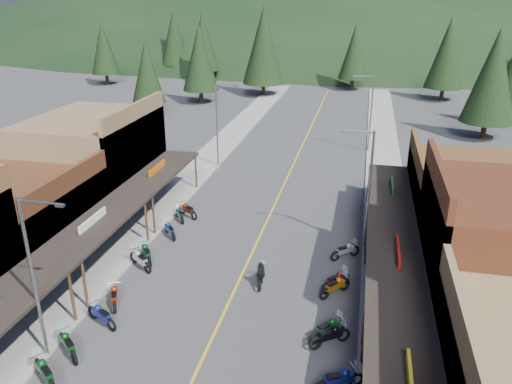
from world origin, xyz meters
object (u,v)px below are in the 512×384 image
Objects in this scene: bike_west_7 at (114,295)px; bike_west_9 at (146,252)px; shop_west_2 at (19,224)px; bike_west_5 at (68,343)px; pine_10 at (200,58)px; pine_0 at (104,48)px; pine_4 at (447,53)px; shop_east_3 at (468,202)px; pine_11 at (493,76)px; bike_east_6 at (330,335)px; shop_east_2 at (504,258)px; pine_3 at (355,51)px; pedestrian_east_b at (377,209)px; bike_east_8 at (335,285)px; bike_west_10 at (170,229)px; bike_west_12 at (188,209)px; streetlight_3 at (370,110)px; pine_8 at (147,72)px; rider_on_bike at (261,275)px; bike_west_4 at (45,371)px; bike_west_6 at (101,314)px; bike_east_5 at (339,379)px; pine_1 at (203,41)px; bike_east_10 at (345,250)px; pine_2 at (264,45)px; streetlight_0 at (35,274)px; streetlight_1 at (218,121)px; pine_7 at (174,38)px; pedestrian_east_a at (396,329)px; bike_east_9 at (336,280)px; bike_west_11 at (180,214)px; bike_east_7 at (328,328)px.

bike_west_7 is 0.90× the size of bike_west_9.
bike_west_5 is at bearing -44.28° from shop_west_2.
pine_0 is at bearing 151.39° from pine_10.
pine_10 is (-36.00, -10.00, -0.45)m from pine_4.
bike_west_9 is (-19.98, -8.08, -1.87)m from shop_east_3.
pine_11 reaches higher than bike_east_6.
pine_11 is (33.75, 36.30, 4.65)m from shop_west_2.
shop_east_2 is 0.99× the size of pine_3.
pine_11 is at bearing -136.36° from pedestrian_east_b.
bike_west_10 is at bearing -160.58° from bike_east_8.
bike_west_10 is at bearing -129.84° from pine_11.
shop_east_3 is 5.18× the size of bike_west_7.
bike_west_12 is (-23.96, -49.85, -6.61)m from pine_4.
pine_11 is at bearing -17.53° from pine_10.
shop_east_3 is 21.63m from bike_west_9.
bike_west_5 is at bearing -159.66° from shop_east_2.
bike_west_7 is at bearing -98.41° from pine_3.
pine_8 reaches higher than streetlight_3.
pedestrian_east_b is (6.57, 10.15, 0.43)m from rider_on_bike.
pine_8 is 44.81m from bike_west_7.
bike_west_9 is (-0.13, 10.79, -0.00)m from bike_west_4.
bike_east_5 is at bearing -72.42° from bike_west_6.
pine_1 is 81.42m from bike_east_5.
pine_10 reaches higher than bike_west_4.
pine_2 is at bearing 157.16° from bike_east_10.
bike_west_9 is at bearing -115.85° from bike_east_10.
bike_west_10 is at bearing 86.04° from streetlight_0.
pine_3 is 0.89× the size of pine_11.
pine_1 is at bearing 49.84° from bike_west_4.
shop_west_2 is 66.55m from pine_4.
streetlight_1 is at bearing 52.70° from bike_west_10.
pine_11 is (26.95, 44.00, 2.73)m from streetlight_0.
bike_west_10 is at bearing -86.68° from streetlight_1.
bike_west_10 is at bearing -99.65° from pine_3.
shop_west_2 is 35.12m from streetlight_3.
pine_0 is at bearing 172.41° from pine_2.
bike_east_6 is 8.70m from bike_east_10.
bike_east_5 is at bearing -70.36° from bike_west_9.
bike_east_5 is at bearing -64.79° from pine_7.
pine_8 is at bearing -135.00° from pine_3.
bike_west_5 is 1.08× the size of rider_on_bike.
pedestrian_east_a is at bearing 71.82° from pedestrian_east_b.
bike_east_9 is (-0.02, 0.60, -0.01)m from bike_east_8.
bike_west_11 is 16.37m from bike_east_7.
bike_west_4 is 17.72m from bike_west_12.
pedestrian_east_b is (2.26, 14.75, 0.43)m from bike_east_6.
streetlight_3 reaches higher than bike_west_11.
pine_2 is at bearing 147.21° from bike_east_8.
pine_8 is at bearing 84.31° from bike_west_7.
bike_east_5 is (12.37, 2.28, -0.01)m from bike_west_4.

